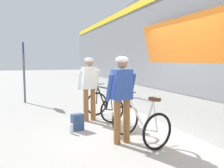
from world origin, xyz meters
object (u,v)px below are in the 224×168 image
(train_car, at_px, (215,50))
(water_bottle_near_the_bikes, at_px, (113,115))
(cyclist_near_in_blue, at_px, (122,92))
(cyclist_far_in_white, at_px, (89,83))
(platform_sign_post, at_px, (24,62))
(bicycle_near_white, at_px, (140,123))
(bicycle_far_black, at_px, (104,105))
(backpack_on_platform, at_px, (77,122))
(water_bottle_by_the_backpack, at_px, (71,129))

(train_car, bearing_deg, water_bottle_near_the_bikes, 156.84)
(train_car, distance_m, cyclist_near_in_blue, 3.37)
(cyclist_far_in_white, xyz_separation_m, platform_sign_post, (-1.69, 3.68, 0.57))
(bicycle_near_white, bearing_deg, cyclist_near_in_blue, 165.59)
(bicycle_far_black, height_order, backpack_on_platform, bicycle_far_black)
(bicycle_near_white, distance_m, water_bottle_by_the_backpack, 1.64)
(cyclist_far_in_white, height_order, platform_sign_post, platform_sign_post)
(cyclist_near_in_blue, bearing_deg, water_bottle_by_the_backpack, 131.39)
(bicycle_far_black, bearing_deg, water_bottle_near_the_bikes, -17.37)
(train_car, height_order, cyclist_near_in_blue, train_car)
(cyclist_near_in_blue, height_order, platform_sign_post, platform_sign_post)
(train_car, relative_size, bicycle_near_white, 17.08)
(train_car, xyz_separation_m, water_bottle_by_the_backpack, (-3.98, 0.13, -1.85))
(train_car, height_order, bicycle_near_white, train_car)
(train_car, bearing_deg, water_bottle_by_the_backpack, 178.15)
(backpack_on_platform, xyz_separation_m, water_bottle_near_the_bikes, (1.20, 0.77, -0.10))
(bicycle_near_white, distance_m, bicycle_far_black, 2.12)
(cyclist_far_in_white, xyz_separation_m, backpack_on_platform, (-0.52, -0.80, -0.85))
(bicycle_far_black, bearing_deg, platform_sign_post, 120.35)
(train_car, distance_m, platform_sign_post, 6.93)
(bicycle_far_black, distance_m, backpack_on_platform, 1.30)
(train_car, height_order, water_bottle_near_the_bikes, train_car)
(bicycle_near_white, xyz_separation_m, water_bottle_near_the_bikes, (0.16, 2.04, -0.30))
(cyclist_far_in_white, height_order, bicycle_far_black, cyclist_far_in_white)
(cyclist_near_in_blue, height_order, water_bottle_by_the_backpack, cyclist_near_in_blue)
(water_bottle_by_the_backpack, bearing_deg, cyclist_far_in_white, 55.23)
(cyclist_near_in_blue, relative_size, bicycle_far_black, 1.52)
(water_bottle_near_the_bikes, bearing_deg, backpack_on_platform, -147.19)
(train_car, xyz_separation_m, bicycle_near_white, (-2.76, -0.93, -1.56))
(cyclist_near_in_blue, bearing_deg, backpack_on_platform, 119.44)
(bicycle_near_white, distance_m, backpack_on_platform, 1.65)
(bicycle_far_black, bearing_deg, bicycle_near_white, -87.98)
(train_car, bearing_deg, cyclist_far_in_white, 160.76)
(bicycle_near_white, relative_size, water_bottle_by_the_backpack, 5.17)
(water_bottle_by_the_backpack, xyz_separation_m, platform_sign_post, (-0.98, 4.70, 1.51))
(bicycle_near_white, xyz_separation_m, bicycle_far_black, (-0.07, 2.12, 0.00))
(cyclist_far_in_white, distance_m, backpack_on_platform, 1.28)
(train_car, height_order, backpack_on_platform, train_car)
(cyclist_far_in_white, distance_m, water_bottle_by_the_backpack, 1.55)
(train_car, bearing_deg, backpack_on_platform, 174.89)
(backpack_on_platform, distance_m, water_bottle_near_the_bikes, 1.43)
(water_bottle_near_the_bikes, bearing_deg, water_bottle_by_the_backpack, -144.62)
(train_car, height_order, platform_sign_post, train_car)
(cyclist_far_in_white, xyz_separation_m, water_bottle_near_the_bikes, (0.68, -0.03, -0.96))
(backpack_on_platform, height_order, water_bottle_near_the_bikes, backpack_on_platform)
(backpack_on_platform, bearing_deg, water_bottle_near_the_bikes, 21.86)
(cyclist_near_in_blue, distance_m, bicycle_far_black, 2.15)
(cyclist_far_in_white, distance_m, platform_sign_post, 4.09)
(platform_sign_post, bearing_deg, bicycle_near_white, -69.04)
(bicycle_far_black, distance_m, water_bottle_near_the_bikes, 0.39)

